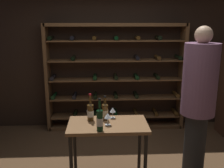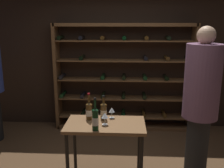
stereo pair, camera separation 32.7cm
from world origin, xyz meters
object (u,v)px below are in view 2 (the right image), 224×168
Objects in this scene: wine_bottle_black_capsule at (104,111)px; wine_glass_stemmed_right at (112,110)px; wine_rack at (124,78)px; wine_glass_stemmed_center at (105,116)px; wine_bottle_gold_foil at (95,119)px; person_guest_khaki at (201,98)px; wine_bottle_amber_reserve at (89,111)px; tasting_table at (105,132)px.

wine_bottle_black_capsule is 2.22× the size of wine_glass_stemmed_right.
wine_bottle_black_capsule is (-0.25, -1.69, -0.06)m from wine_rack.
wine_bottle_gold_foil is at bearing -120.29° from wine_glass_stemmed_center.
person_guest_khaki is 1.14m from wine_glass_stemmed_right.
wine_bottle_black_capsule is at bearing -98.28° from wine_rack.
wine_glass_stemmed_right is (0.28, 0.07, -0.02)m from wine_bottle_amber_reserve.
wine_bottle_gold_foil is (-0.31, -2.03, -0.03)m from wine_rack.
wine_glass_stemmed_center is (0.10, 0.16, -0.03)m from wine_bottle_gold_foil.
wine_rack is at bearing 75.86° from wine_bottle_amber_reserve.
person_guest_khaki is (0.98, -1.61, 0.10)m from wine_rack.
wine_bottle_amber_reserve is at bearing 143.35° from wine_glass_stemmed_center.
tasting_table is (-0.22, -1.82, -0.29)m from wine_rack.
wine_rack reaches higher than wine_bottle_black_capsule.
person_guest_khaki is 5.16× the size of wine_bottle_gold_foil.
wine_bottle_gold_foil reaches higher than tasting_table.
wine_bottle_black_capsule is at bearing -150.13° from wine_glass_stemmed_right.
person_guest_khaki is at bearing -58.80° from wine_rack.
wine_rack is at bearing 84.91° from wine_glass_stemmed_right.
wine_glass_stemmed_right is at bearing -95.09° from wine_rack.
wine_glass_stemmed_center is at bearing -36.65° from wine_bottle_amber_reserve.
wine_bottle_gold_foil reaches higher than wine_bottle_amber_reserve.
wine_rack is at bearing -77.04° from person_guest_khaki.
wine_rack is 6.81× the size of wine_bottle_gold_foil.
tasting_table is 6.50× the size of wine_glass_stemmed_center.
tasting_table is at bearing -110.93° from wine_glass_stemmed_right.
wine_bottle_black_capsule is at bearing 99.72° from wine_glass_stemmed_center.
wine_bottle_amber_reserve reaches higher than wine_glass_stemmed_right.
wine_rack is 7.54× the size of wine_bottle_amber_reserve.
wine_rack is at bearing 81.72° from wine_bottle_black_capsule.
person_guest_khaki is at bearing 17.78° from wine_bottle_gold_foil.
wine_bottle_black_capsule is 0.17m from wine_glass_stemmed_center.
person_guest_khaki is 1.23m from wine_glass_stemmed_center.
wine_rack is 18.58× the size of wine_glass_stemmed_right.
tasting_table is at bearing -27.62° from wine_bottle_amber_reserve.
wine_glass_stemmed_center reaches higher than wine_glass_stemmed_right.
wine_bottle_amber_reserve is (-1.41, -0.09, -0.16)m from person_guest_khaki.
wine_bottle_amber_reserve reaches higher than tasting_table.
wine_glass_stemmed_right is (0.10, 0.06, -0.01)m from wine_bottle_black_capsule.
wine_bottle_black_capsule is at bearing -14.53° from person_guest_khaki.
wine_bottle_black_capsule reaches higher than wine_glass_stemmed_center.
person_guest_khaki reaches higher than wine_bottle_gold_foil.
tasting_table is 2.79× the size of wine_bottle_amber_reserve.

